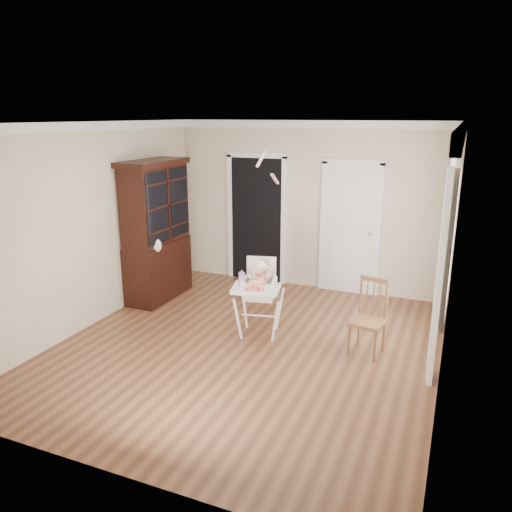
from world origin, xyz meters
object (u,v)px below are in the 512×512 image
at_px(cake, 256,286).
at_px(dining_chair, 368,320).
at_px(china_cabinet, 157,231).
at_px(high_chair, 259,288).
at_px(sippy_cup, 242,278).

xyz_separation_m(cake, dining_chair, (1.34, 0.29, -0.34)).
distance_m(china_cabinet, dining_chair, 3.51).
bearing_deg(dining_chair, cake, -158.27).
bearing_deg(dining_chair, high_chair, -169.62).
height_order(sippy_cup, china_cabinet, china_cabinet).
xyz_separation_m(high_chair, cake, (0.06, -0.27, 0.13)).
distance_m(high_chair, sippy_cup, 0.28).
xyz_separation_m(sippy_cup, dining_chair, (1.58, 0.16, -0.37)).
relative_size(sippy_cup, dining_chair, 0.21).
xyz_separation_m(high_chair, china_cabinet, (-1.98, 0.70, 0.44)).
distance_m(high_chair, cake, 0.31).
distance_m(high_chair, china_cabinet, 2.15).
xyz_separation_m(cake, china_cabinet, (-2.04, 0.97, 0.30)).
bearing_deg(dining_chair, sippy_cup, -164.66).
bearing_deg(china_cabinet, high_chair, -19.44).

